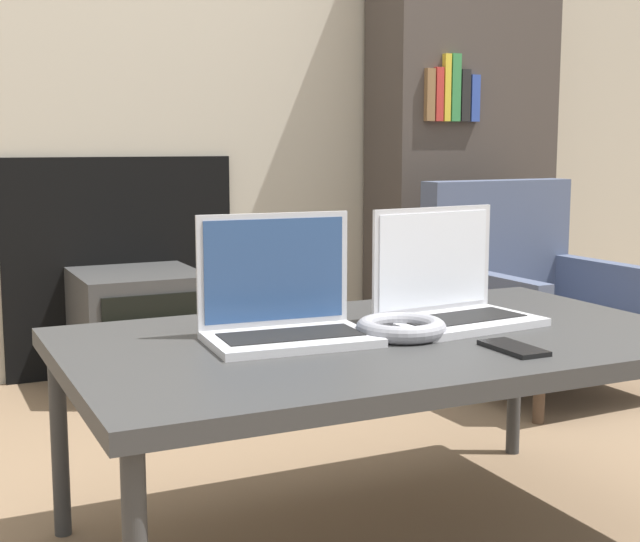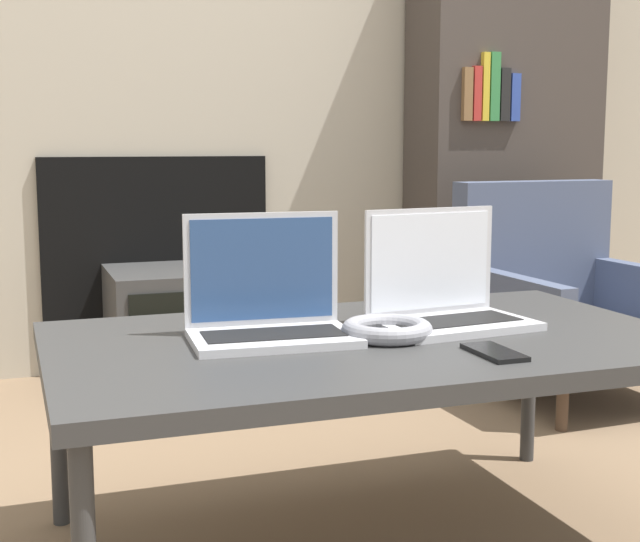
{
  "view_description": "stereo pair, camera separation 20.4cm",
  "coord_description": "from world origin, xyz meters",
  "px_view_note": "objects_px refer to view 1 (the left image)",
  "views": [
    {
      "loc": [
        -0.87,
        -1.29,
        0.83
      ],
      "look_at": [
        0.0,
        0.54,
        0.54
      ],
      "focal_mm": 50.0,
      "sensor_mm": 36.0,
      "label": 1
    },
    {
      "loc": [
        -0.68,
        -1.37,
        0.83
      ],
      "look_at": [
        0.0,
        0.54,
        0.54
      ],
      "focal_mm": 50.0,
      "sensor_mm": 36.0,
      "label": 2
    }
  ],
  "objects_px": {
    "laptop_left": "(284,310)",
    "tv": "(138,330)",
    "headphones": "(401,328)",
    "phone": "(513,348)",
    "armchair": "(526,294)",
    "laptop_right": "(449,295)"
  },
  "relations": [
    {
      "from": "laptop_right",
      "to": "tv",
      "type": "bearing_deg",
      "value": 98.63
    },
    {
      "from": "headphones",
      "to": "armchair",
      "type": "height_order",
      "value": "armchair"
    },
    {
      "from": "headphones",
      "to": "tv",
      "type": "height_order",
      "value": "headphones"
    },
    {
      "from": "headphones",
      "to": "laptop_right",
      "type": "bearing_deg",
      "value": 26.13
    },
    {
      "from": "laptop_right",
      "to": "phone",
      "type": "bearing_deg",
      "value": -103.94
    },
    {
      "from": "phone",
      "to": "armchair",
      "type": "height_order",
      "value": "armchair"
    },
    {
      "from": "laptop_right",
      "to": "tv",
      "type": "xyz_separation_m",
      "value": [
        -0.35,
        1.35,
        -0.3
      ]
    },
    {
      "from": "tv",
      "to": "armchair",
      "type": "bearing_deg",
      "value": -23.1
    },
    {
      "from": "laptop_left",
      "to": "tv",
      "type": "relative_size",
      "value": 0.74
    },
    {
      "from": "laptop_left",
      "to": "phone",
      "type": "bearing_deg",
      "value": -34.23
    },
    {
      "from": "headphones",
      "to": "phone",
      "type": "bearing_deg",
      "value": -55.96
    },
    {
      "from": "laptop_right",
      "to": "headphones",
      "type": "relative_size",
      "value": 1.87
    },
    {
      "from": "tv",
      "to": "headphones",
      "type": "bearing_deg",
      "value": -82.71
    },
    {
      "from": "laptop_right",
      "to": "armchair",
      "type": "distance_m",
      "value": 1.22
    },
    {
      "from": "tv",
      "to": "phone",
      "type": "bearing_deg",
      "value": -79.1
    },
    {
      "from": "phone",
      "to": "armchair",
      "type": "bearing_deg",
      "value": 50.66
    },
    {
      "from": "headphones",
      "to": "armchair",
      "type": "bearing_deg",
      "value": 41.43
    },
    {
      "from": "headphones",
      "to": "phone",
      "type": "distance_m",
      "value": 0.23
    },
    {
      "from": "phone",
      "to": "armchair",
      "type": "distance_m",
      "value": 1.44
    },
    {
      "from": "phone",
      "to": "headphones",
      "type": "bearing_deg",
      "value": 124.04
    },
    {
      "from": "laptop_left",
      "to": "tv",
      "type": "bearing_deg",
      "value": 92.43
    },
    {
      "from": "laptop_left",
      "to": "armchair",
      "type": "height_order",
      "value": "armchair"
    }
  ]
}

